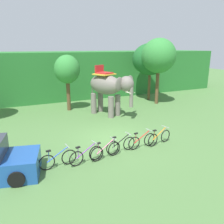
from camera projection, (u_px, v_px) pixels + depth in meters
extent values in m
plane|color=#4C753D|center=(114.00, 139.00, 13.40)|extent=(80.00, 80.00, 0.00)
cube|color=#28702D|center=(60.00, 74.00, 24.27)|extent=(36.00, 6.00, 4.61)
cylinder|color=brown|center=(69.00, 96.00, 19.05)|extent=(0.30, 0.30, 2.36)
ellipsoid|color=#338438|center=(67.00, 69.00, 18.44)|extent=(2.05, 2.05, 2.27)
cylinder|color=brown|center=(157.00, 88.00, 21.19)|extent=(0.31, 0.31, 2.97)
ellipsoid|color=#338438|center=(159.00, 56.00, 20.40)|extent=(3.05, 3.05, 3.04)
cylinder|color=brown|center=(149.00, 87.00, 22.88)|extent=(0.26, 0.26, 2.59)
ellipsoid|color=#1E6028|center=(150.00, 59.00, 22.15)|extent=(3.44, 3.44, 3.02)
ellipsoid|color=slate|center=(105.00, 85.00, 17.57)|extent=(2.49, 3.22, 1.50)
cylinder|color=slate|center=(118.00, 105.00, 17.71)|extent=(0.44, 0.44, 1.60)
cylinder|color=slate|center=(111.00, 107.00, 17.15)|extent=(0.44, 0.44, 1.60)
cylinder|color=slate|center=(100.00, 102.00, 18.83)|extent=(0.44, 0.44, 1.60)
cylinder|color=slate|center=(94.00, 103.00, 18.27)|extent=(0.44, 0.44, 1.60)
ellipsoid|color=slate|center=(126.00, 84.00, 16.25)|extent=(1.37, 1.42, 1.10)
ellipsoid|color=slate|center=(130.00, 82.00, 16.79)|extent=(0.83, 0.50, 0.96)
ellipsoid|color=slate|center=(119.00, 84.00, 15.88)|extent=(0.83, 0.50, 0.96)
cylinder|color=slate|center=(131.00, 97.00, 16.22)|extent=(0.26, 0.26, 1.40)
cone|color=beige|center=(133.00, 92.00, 16.32)|extent=(0.35, 0.56, 0.21)
cone|color=beige|center=(129.00, 93.00, 15.99)|extent=(0.35, 0.56, 0.21)
cube|color=gold|center=(104.00, 74.00, 17.41)|extent=(1.75, 1.74, 0.08)
cube|color=#B22323|center=(104.00, 73.00, 17.39)|extent=(1.28, 1.38, 0.10)
cube|color=#B22323|center=(99.00, 69.00, 17.62)|extent=(0.86, 0.47, 0.56)
cylinder|color=slate|center=(92.00, 88.00, 18.57)|extent=(0.08, 0.08, 0.90)
torus|color=black|center=(47.00, 163.00, 9.90)|extent=(0.71, 0.13, 0.71)
torus|color=black|center=(69.00, 157.00, 10.39)|extent=(0.71, 0.13, 0.71)
cylinder|color=blue|center=(57.00, 155.00, 10.06)|extent=(0.97, 0.15, 0.54)
cylinder|color=blue|center=(49.00, 157.00, 9.88)|extent=(0.03, 0.03, 0.52)
cube|color=black|center=(48.00, 151.00, 9.80)|extent=(0.21, 0.12, 0.06)
cylinder|color=#9E9EA3|center=(68.00, 152.00, 10.29)|extent=(0.03, 0.03, 0.55)
cylinder|color=#9E9EA3|center=(67.00, 146.00, 10.22)|extent=(0.09, 0.52, 0.03)
torus|color=black|center=(76.00, 159.00, 10.24)|extent=(0.71, 0.18, 0.71)
torus|color=black|center=(96.00, 153.00, 10.80)|extent=(0.71, 0.18, 0.71)
cylinder|color=purple|center=(86.00, 151.00, 10.44)|extent=(0.96, 0.22, 0.54)
cylinder|color=purple|center=(78.00, 153.00, 10.22)|extent=(0.03, 0.03, 0.52)
cube|color=black|center=(78.00, 147.00, 10.15)|extent=(0.22, 0.14, 0.06)
cylinder|color=#9E9EA3|center=(95.00, 148.00, 10.69)|extent=(0.03, 0.03, 0.55)
cylinder|color=#9E9EA3|center=(94.00, 142.00, 10.62)|extent=(0.13, 0.52, 0.03)
torus|color=black|center=(97.00, 154.00, 10.66)|extent=(0.71, 0.19, 0.71)
torus|color=black|center=(114.00, 149.00, 11.24)|extent=(0.71, 0.19, 0.71)
cylinder|color=pink|center=(105.00, 147.00, 10.87)|extent=(0.96, 0.24, 0.54)
cylinder|color=pink|center=(99.00, 148.00, 10.65)|extent=(0.03, 0.03, 0.52)
cube|color=black|center=(98.00, 143.00, 10.58)|extent=(0.22, 0.14, 0.06)
cylinder|color=#9E9EA3|center=(113.00, 144.00, 11.13)|extent=(0.03, 0.03, 0.55)
cylinder|color=#9E9EA3|center=(113.00, 138.00, 11.06)|extent=(0.14, 0.52, 0.03)
torus|color=black|center=(112.00, 148.00, 11.35)|extent=(0.71, 0.14, 0.71)
torus|color=black|center=(129.00, 143.00, 11.86)|extent=(0.71, 0.14, 0.71)
cylinder|color=black|center=(121.00, 141.00, 11.52)|extent=(0.97, 0.16, 0.54)
cylinder|color=black|center=(114.00, 142.00, 11.33)|extent=(0.03, 0.03, 0.52)
cube|color=black|center=(114.00, 137.00, 11.26)|extent=(0.21, 0.12, 0.06)
cylinder|color=#9E9EA3|center=(128.00, 138.00, 11.75)|extent=(0.03, 0.03, 0.55)
cylinder|color=#9E9EA3|center=(128.00, 134.00, 11.68)|extent=(0.10, 0.52, 0.03)
torus|color=black|center=(134.00, 143.00, 11.86)|extent=(0.71, 0.12, 0.71)
torus|color=black|center=(149.00, 139.00, 12.35)|extent=(0.71, 0.12, 0.71)
cylinder|color=red|center=(142.00, 137.00, 12.03)|extent=(0.97, 0.14, 0.54)
cylinder|color=red|center=(136.00, 138.00, 11.84)|extent=(0.03, 0.03, 0.52)
cube|color=black|center=(136.00, 133.00, 11.77)|extent=(0.21, 0.12, 0.06)
cylinder|color=#9E9EA3|center=(149.00, 135.00, 12.25)|extent=(0.03, 0.03, 0.55)
cylinder|color=#9E9EA3|center=(149.00, 130.00, 12.18)|extent=(0.08, 0.52, 0.03)
torus|color=black|center=(153.00, 140.00, 12.27)|extent=(0.70, 0.20, 0.71)
torus|color=black|center=(165.00, 136.00, 12.85)|extent=(0.70, 0.20, 0.71)
cylinder|color=orange|center=(159.00, 134.00, 12.47)|extent=(0.96, 0.25, 0.54)
cylinder|color=orange|center=(154.00, 135.00, 12.25)|extent=(0.03, 0.03, 0.52)
cube|color=black|center=(155.00, 130.00, 12.18)|extent=(0.22, 0.14, 0.06)
cylinder|color=#9E9EA3|center=(165.00, 131.00, 12.74)|extent=(0.03, 0.03, 0.55)
cylinder|color=#9E9EA3|center=(165.00, 127.00, 12.67)|extent=(0.14, 0.51, 0.03)
cylinder|color=black|center=(24.00, 158.00, 10.42)|extent=(0.66, 0.32, 0.64)
cylinder|color=black|center=(17.00, 179.00, 8.73)|extent=(0.66, 0.32, 0.64)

